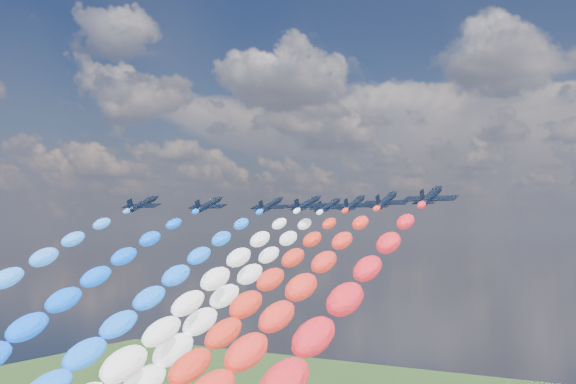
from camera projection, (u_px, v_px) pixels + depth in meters
The scene contains 13 objects.
jet_0 at pixel (143, 204), 137.83m from camera, with size 8.09×10.84×2.39m, color black, non-canonical shape.
jet_1 at pixel (209, 205), 141.64m from camera, with size 8.09×10.84×2.39m, color black, non-canonical shape.
trail_1 at pixel (8, 360), 98.87m from camera, with size 5.56×92.77×50.12m, color #0857FF, non-canonical shape.
jet_2 at pixel (271, 205), 144.52m from camera, with size 8.09×10.84×2.39m, color black, non-canonical shape.
trail_2 at pixel (101, 356), 101.75m from camera, with size 5.56×92.77×50.12m, color #1368FF, non-canonical shape.
jet_3 at pixel (307, 204), 136.92m from camera, with size 8.09×10.84×2.39m, color black, non-canonical shape.
trail_3 at pixel (141, 366), 94.15m from camera, with size 5.56×92.77×50.12m, color white, non-canonical shape.
jet_4 at pixel (329, 206), 147.81m from camera, with size 8.09×10.84×2.39m, color black, non-canonical shape.
trail_4 at pixel (189, 352), 105.05m from camera, with size 5.56×92.77×50.12m, color white, non-canonical shape.
jet_5 at pixel (354, 203), 135.35m from camera, with size 8.09×10.84×2.39m, color black, non-canonical shape.
trail_5 at pixel (207, 368), 92.58m from camera, with size 5.56×92.77×50.12m, color red, non-canonical shape.
jet_6 at pixel (386, 200), 121.26m from camera, with size 8.09×10.84×2.39m, color black, non-canonical shape.
jet_7 at pixel (431, 196), 104.75m from camera, with size 8.09×10.84×2.39m, color black, non-canonical shape.
Camera 1 is at (65.23, -109.04, 106.20)m, focal length 42.99 mm.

